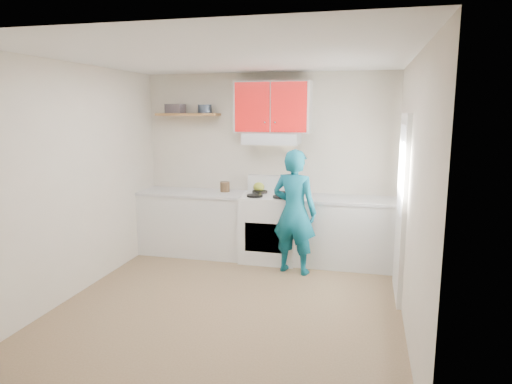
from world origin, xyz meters
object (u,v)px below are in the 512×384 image
(stove, at_px, (270,228))
(crock, at_px, (225,187))
(tin, at_px, (205,109))
(person, at_px, (294,212))
(kettle, at_px, (259,187))

(stove, distance_m, crock, 0.87)
(stove, bearing_deg, tin, 171.92)
(person, bearing_deg, crock, -13.05)
(stove, distance_m, tin, 1.91)
(crock, relative_size, person, 0.10)
(kettle, xyz_separation_m, person, (0.62, -0.66, -0.19))
(person, bearing_deg, kettle, -33.44)
(kettle, height_order, person, person)
(stove, relative_size, crock, 5.55)
(tin, bearing_deg, stove, -8.08)
(kettle, bearing_deg, tin, -179.47)
(stove, relative_size, tin, 4.66)
(tin, height_order, person, tin)
(stove, bearing_deg, person, -46.26)
(stove, xyz_separation_m, crock, (-0.69, 0.12, 0.52))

